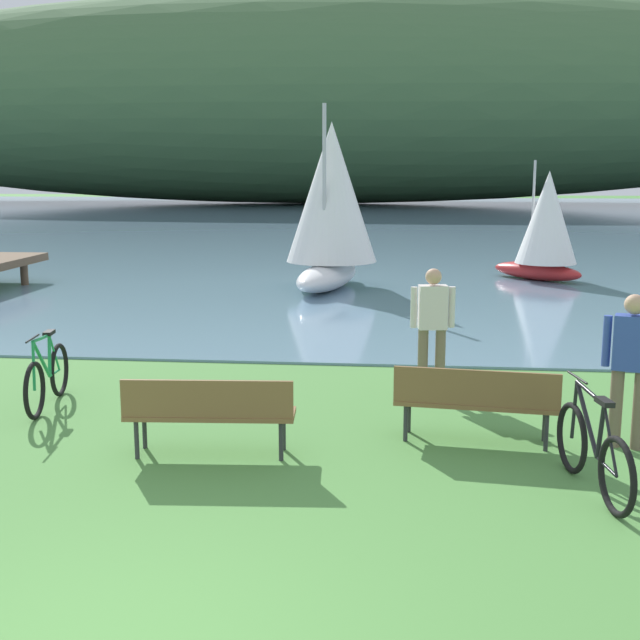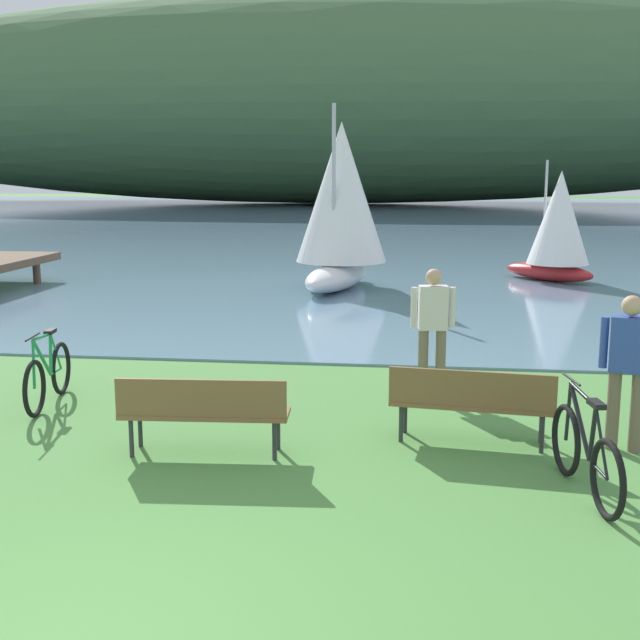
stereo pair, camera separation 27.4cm
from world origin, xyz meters
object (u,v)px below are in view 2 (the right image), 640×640
person_at_shoreline (433,322)px  person_on_the_grass (628,363)px  bicycle_leaning_near_bench (48,375)px  sailboat_nearest_to_shore (341,204)px  park_bench_near_camera (472,399)px  bicycle_beside_path (585,454)px  park_bench_further_along (203,409)px  sailboat_mid_bay (558,225)px

person_at_shoreline → person_on_the_grass: size_ratio=1.00×
bicycle_leaning_near_bench → sailboat_nearest_to_shore: size_ratio=0.39×
park_bench_near_camera → bicycle_beside_path: bearing=-53.1°
person_on_the_grass → sailboat_nearest_to_shore: 12.59m
park_bench_further_along → person_at_shoreline: (2.43, 2.87, 0.46)m
person_on_the_grass → sailboat_mid_bay: (1.39, 13.72, 0.59)m
park_bench_further_along → person_on_the_grass: bearing=9.5°
bicycle_beside_path → bicycle_leaning_near_bench: bearing=160.9°
park_bench_near_camera → person_on_the_grass: (1.64, 0.03, 0.46)m
park_bench_further_along → sailboat_nearest_to_shore: size_ratio=0.40×
park_bench_near_camera → person_at_shoreline: person_at_shoreline is taller
person_at_shoreline → person_on_the_grass: same height
sailboat_mid_bay → sailboat_nearest_to_shore: bearing=-161.1°
bicycle_leaning_near_bench → person_at_shoreline: size_ratio=1.03×
park_bench_further_along → sailboat_nearest_to_shore: sailboat_nearest_to_shore is taller
person_at_shoreline → sailboat_mid_bay: sailboat_mid_bay is taller
bicycle_leaning_near_bench → sailboat_nearest_to_shore: sailboat_nearest_to_shore is taller
bicycle_leaning_near_bench → bicycle_beside_path: same height
person_on_the_grass → sailboat_nearest_to_shore: sailboat_nearest_to_shore is taller
park_bench_further_along → bicycle_leaning_near_bench: bicycle_leaning_near_bench is taller
bicycle_leaning_near_bench → sailboat_mid_bay: bearing=56.9°
person_at_shoreline → sailboat_nearest_to_shore: size_ratio=0.37×
park_bench_near_camera → bicycle_beside_path: (0.98, -1.30, -0.12)m
sailboat_nearest_to_shore → sailboat_mid_bay: sailboat_nearest_to_shore is taller
person_on_the_grass → sailboat_mid_bay: 13.80m
sailboat_nearest_to_shore → park_bench_further_along: bearing=-90.9°
person_on_the_grass → bicycle_beside_path: bearing=-116.5°
park_bench_further_along → person_on_the_grass: (4.49, 0.75, 0.46)m
sailboat_nearest_to_shore → bicycle_beside_path: bearing=-74.5°
person_at_shoreline → park_bench_further_along: bearing=-130.2°
person_on_the_grass → person_at_shoreline: bearing=134.1°
park_bench_near_camera → bicycle_leaning_near_bench: bearing=170.5°
park_bench_near_camera → park_bench_further_along: bearing=-165.8°
sailboat_mid_bay → person_on_the_grass: bearing=-95.8°
person_on_the_grass → bicycle_leaning_near_bench: bearing=173.0°
person_on_the_grass → sailboat_nearest_to_shore: bearing=110.0°
bicycle_leaning_near_bench → person_on_the_grass: 7.08m
park_bench_further_along → sailboat_mid_bay: size_ratio=0.56×
person_on_the_grass → sailboat_mid_bay: sailboat_mid_bay is taller
park_bench_further_along → sailboat_nearest_to_shore: bearing=89.1°
bicycle_beside_path → sailboat_mid_bay: (2.06, 15.05, 1.17)m
bicycle_leaning_near_bench → person_on_the_grass: bearing=-7.0°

